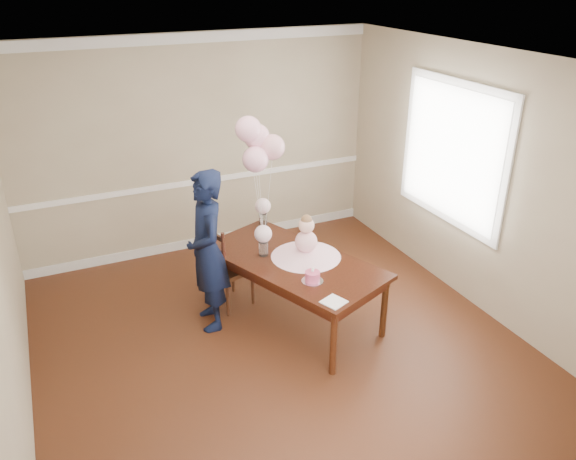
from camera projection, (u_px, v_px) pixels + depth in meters
The scene contains 49 objects.
floor at pixel (283, 350), 5.45m from camera, with size 4.50×5.00×0.00m, color #37190D.
ceiling at pixel (282, 64), 4.29m from camera, with size 4.50×5.00×0.02m, color white.
wall_back at pixel (200, 146), 6.92m from camera, with size 4.50×0.02×2.70m, color tan.
wall_front at pixel (485, 414), 2.81m from camera, with size 4.50×0.02×2.70m, color tan.
wall_right at pixel (484, 185), 5.71m from camera, with size 0.02×5.00×2.70m, color tan.
chair_rail_trim at pixel (203, 181), 7.11m from camera, with size 4.50×0.02×0.07m, color white.
crown_molding at pixel (193, 38), 6.36m from camera, with size 4.50×0.02×0.12m, color silver.
baseboard_trim at pixel (207, 240), 7.47m from camera, with size 4.50×0.02×0.12m, color silver.
window_frame at pixel (453, 153), 6.03m from camera, with size 0.02×1.66×1.56m, color white.
window_blinds at pixel (451, 153), 6.02m from camera, with size 0.01×1.50×1.40m, color white.
dining_table_top at pixel (293, 262), 5.64m from camera, with size 0.94×1.87×0.05m, color black.
table_apron at pixel (293, 268), 5.67m from camera, with size 0.84×1.78×0.09m, color black.
table_leg_fl at pixel (333, 344), 5.00m from camera, with size 0.07×0.07×0.66m, color black.
table_leg_fr at pixel (384, 308), 5.52m from camera, with size 0.07×0.07×0.66m, color black.
table_leg_bl at pixel (210, 276), 6.07m from camera, with size 0.07×0.07×0.66m, color black.
table_leg_br at pixel (262, 252), 6.59m from camera, with size 0.07×0.07×0.66m, color black.
baby_skirt at pixel (306, 252), 5.68m from camera, with size 0.71×0.71×0.09m, color #FFBBD3.
baby_torso at pixel (306, 242), 5.62m from camera, with size 0.22×0.22×0.22m, color #FFA1D7.
baby_head at pixel (306, 225), 5.55m from camera, with size 0.16×0.16×0.16m, color beige.
baby_hair at pixel (306, 220), 5.52m from camera, with size 0.11×0.11×0.11m, color brown.
cake_platter at pixel (312, 281), 5.25m from camera, with size 0.21×0.21×0.01m, color silver.
birthday_cake at pixel (312, 276), 5.22m from camera, with size 0.14×0.14×0.09m, color #D84470.
cake_flower_a at pixel (313, 271), 5.20m from camera, with size 0.03×0.03×0.03m, color white.
cake_flower_b at pixel (313, 269), 5.23m from camera, with size 0.03×0.03×0.03m, color white.
rose_vase_near at pixel (263, 249), 5.68m from camera, with size 0.09×0.09×0.15m, color white.
roses_near at pixel (263, 234), 5.61m from camera, with size 0.18×0.18×0.18m, color #F8D0DC.
rose_vase_far at pixel (263, 220), 6.33m from camera, with size 0.09×0.09×0.15m, color silver.
roses_far at pixel (263, 206), 6.26m from camera, with size 0.18×0.18×0.18m, color #FDD4DC.
napkin at pixel (334, 302), 4.92m from camera, with size 0.19×0.19×0.01m, color white.
balloon_weight at pixel (264, 240), 6.01m from camera, with size 0.04×0.04×0.02m, color silver.
balloon_a at pixel (255, 159), 5.55m from camera, with size 0.26×0.26×0.26m, color #F6AECD.
balloon_b at pixel (272, 147), 5.60m from camera, with size 0.26×0.26×0.26m, color #E2A0B0.
balloon_c at pixel (257, 137), 5.60m from camera, with size 0.26×0.26×0.26m, color #FCB2CF.
balloon_d at pixel (248, 129), 5.51m from camera, with size 0.26×0.26×0.26m, color #FFB4D3.
balloon_ribbon_a at pixel (260, 208), 5.81m from camera, with size 0.00×0.00×0.79m, color white.
balloon_ribbon_b at pixel (268, 201), 5.84m from camera, with size 0.00×0.00×0.88m, color white.
balloon_ribbon_c at pixel (261, 197), 5.84m from camera, with size 0.00×0.00×0.97m, color white.
balloon_ribbon_d at pixel (257, 193), 5.79m from camera, with size 0.00×0.00×1.07m, color white.
dining_chair_seat at pixel (230, 268), 6.02m from camera, with size 0.42×0.42×0.05m, color #3D2010.
chair_leg_fl at pixel (228, 299), 5.89m from camera, with size 0.04×0.04×0.41m, color black.
chair_leg_fr at pixel (253, 287), 6.11m from camera, with size 0.04×0.04×0.41m, color #391C0F.
chair_leg_bl at pixel (208, 286), 6.12m from camera, with size 0.04×0.04×0.41m, color #3B1810.
chair_leg_br at pixel (233, 275), 6.34m from camera, with size 0.04×0.04×0.41m, color #3B1D10.
chair_back_post_l at pixel (224, 257), 5.67m from camera, with size 0.04×0.04×0.54m, color #35160E.
chair_back_post_r at pixel (204, 246), 5.89m from camera, with size 0.04×0.04×0.54m, color #36180E.
chair_slat_low at pixel (214, 261), 5.83m from camera, with size 0.03×0.38×0.05m, color #35140E.
chair_slat_mid at pixel (213, 248), 5.76m from camera, with size 0.03×0.38×0.05m, color #3A1610.
chair_slat_top at pixel (212, 234), 5.70m from camera, with size 0.03×0.38×0.05m, color #381B0F.
woman at pixel (207, 251), 5.51m from camera, with size 0.61×0.40×1.67m, color black.
Camera 1 is at (-1.79, -4.04, 3.39)m, focal length 35.00 mm.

